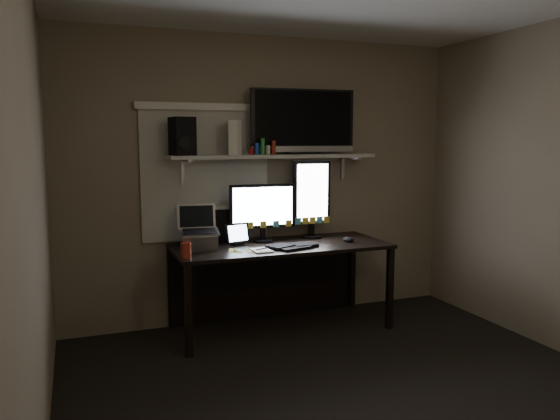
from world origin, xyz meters
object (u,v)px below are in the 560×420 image
mouse (348,239)px  tv (303,122)px  keyboard (292,246)px  laptop (199,228)px  tablet (237,234)px  game_console (233,138)px  speaker (182,136)px  monitor_landscape (263,212)px  desk (276,262)px  monitor_portrait (312,199)px  cup (186,250)px

mouse → tv: tv is taller
keyboard → laptop: bearing=150.9°
laptop → mouse: bearing=1.0°
tablet → game_console: bearing=74.4°
tv → keyboard: bearing=-121.1°
tablet → laptop: size_ratio=0.61×
speaker → monitor_landscape: bearing=-8.5°
desk → game_console: game_console is taller
monitor_landscape → keyboard: (0.14, -0.33, -0.24)m
desk → speaker: size_ratio=5.91×
monitor_portrait → laptop: monitor_portrait is taller
cup → speaker: bearing=80.3°
cup → tv: (1.13, 0.45, 0.97)m
monitor_portrait → speaker: size_ratio=2.31×
monitor_landscape → monitor_portrait: size_ratio=0.83×
keyboard → laptop: 0.77m
mouse → game_console: game_console is taller
tv → game_console: tv is taller
monitor_landscape → cup: size_ratio=4.91×
monitor_landscape → mouse: size_ratio=4.87×
game_console → speaker: speaker is taller
monitor_portrait → laptop: (-1.06, -0.18, -0.18)m
monitor_portrait → keyboard: bearing=-133.9°
monitor_landscape → tablet: 0.31m
cup → game_console: (0.50, 0.45, 0.83)m
desk → monitor_landscape: 0.45m
monitor_portrait → speaker: bearing=-178.8°
desk → tablet: (-0.35, -0.03, 0.27)m
monitor_landscape → speaker: speaker is taller
cup → mouse: bearing=5.8°
speaker → monitor_portrait: bearing=-7.3°
monitor_landscape → game_console: bearing=177.2°
tablet → tv: bearing=-5.5°
tablet → game_console: game_console is taller
mouse → speaker: bearing=161.2°
monitor_portrait → keyboard: monitor_portrait is taller
game_console → speaker: bearing=-160.3°
laptop → game_console: (0.33, 0.16, 0.72)m
desk → speaker: bearing=176.4°
monitor_portrait → game_console: game_console is taller
tv → desk: bearing=-160.2°
keyboard → tablet: bearing=134.4°
tablet → tv: tv is taller
mouse → laptop: 1.28m
desk → laptop: (-0.68, -0.08, 0.35)m
mouse → cup: size_ratio=1.01×
keyboard → monitor_portrait: bearing=32.3°
monitor_landscape → mouse: monitor_landscape is taller
mouse → tv: 1.09m
desk → monitor_portrait: monitor_portrait is taller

